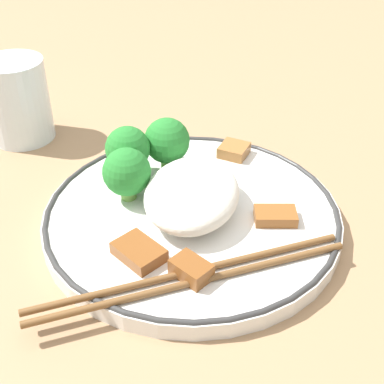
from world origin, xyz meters
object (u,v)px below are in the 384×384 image
object	(u,v)px
broccoli_back_left	(167,141)
broccoli_back_center	(128,150)
drinking_glass	(18,100)
plate	(192,216)
chopsticks	(192,277)
broccoli_back_right	(127,172)

from	to	relation	value
broccoli_back_left	broccoli_back_center	world-z (taller)	broccoli_back_center
drinking_glass	broccoli_back_left	bearing A→B (deg)	-106.64
plate	broccoli_back_left	distance (m)	0.08
chopsticks	drinking_glass	size ratio (longest dim) A/B	2.49
broccoli_back_center	broccoli_back_right	size ratio (longest dim) A/B	1.06
broccoli_back_left	drinking_glass	bearing A→B (deg)	73.36
plate	broccoli_back_left	bearing A→B (deg)	28.87
broccoli_back_left	drinking_glass	xyz separation A→B (m)	(0.05, 0.18, 0.00)
chopsticks	broccoli_back_right	bearing A→B (deg)	39.15
plate	drinking_glass	distance (m)	0.25
broccoli_back_left	broccoli_back_center	bearing A→B (deg)	128.32
broccoli_back_center	drinking_glass	bearing A→B (deg)	61.90
broccoli_back_center	broccoli_back_right	world-z (taller)	broccoli_back_center
plate	drinking_glass	bearing A→B (deg)	60.80
broccoli_back_right	chopsticks	size ratio (longest dim) A/B	0.22
plate	chopsticks	distance (m)	0.08
broccoli_back_center	plate	bearing A→B (deg)	-121.46
plate	chopsticks	size ratio (longest dim) A/B	1.16
broccoli_back_right	drinking_glass	distance (m)	0.19
chopsticks	broccoli_back_center	bearing A→B (deg)	33.73
broccoli_back_left	broccoli_back_right	size ratio (longest dim) A/B	1.03
broccoli_back_left	broccoli_back_center	size ratio (longest dim) A/B	0.97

